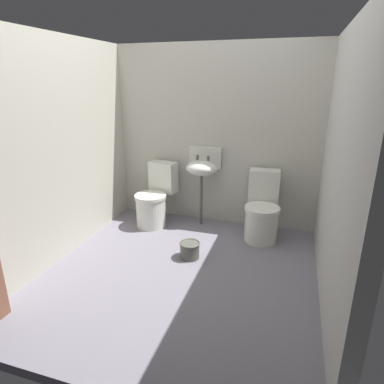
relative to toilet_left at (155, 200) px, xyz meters
name	(u,v)px	position (x,y,z in m)	size (l,w,h in m)	color
ground_plane	(183,271)	(0.70, -0.93, -0.36)	(2.98, 2.96, 0.08)	slate
wall_back	(216,137)	(0.70, 0.40, 0.79)	(2.98, 0.10, 2.22)	#BAB9AA
wall_left	(63,149)	(-0.64, -0.83, 0.79)	(0.10, 2.76, 2.22)	beige
wall_right	(341,168)	(2.03, -0.83, 0.79)	(0.10, 2.76, 2.22)	#B9B7AF
toilet_left	(155,200)	(0.00, 0.00, 0.00)	(0.49, 0.65, 0.78)	silver
toilet_right	(262,212)	(1.37, 0.00, 0.00)	(0.43, 0.62, 0.78)	silver
sink	(202,167)	(0.58, 0.19, 0.43)	(0.42, 0.35, 0.99)	#51534B
bucket	(190,250)	(0.71, -0.72, -0.23)	(0.22, 0.22, 0.18)	#51534B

